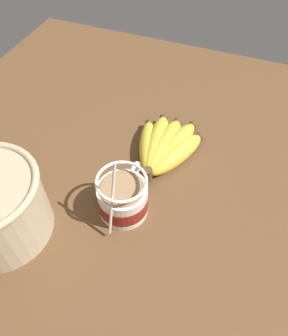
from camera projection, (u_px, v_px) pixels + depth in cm
name	position (u px, v px, depth cm)	size (l,w,h in cm)	color
table	(138.00, 185.00, 69.41)	(110.71, 110.71, 3.12)	brown
coffee_mug	(124.00, 198.00, 60.77)	(14.64, 9.50, 15.89)	white
banana_bunch	(164.00, 147.00, 71.38)	(19.96, 16.07, 4.58)	#4C381E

